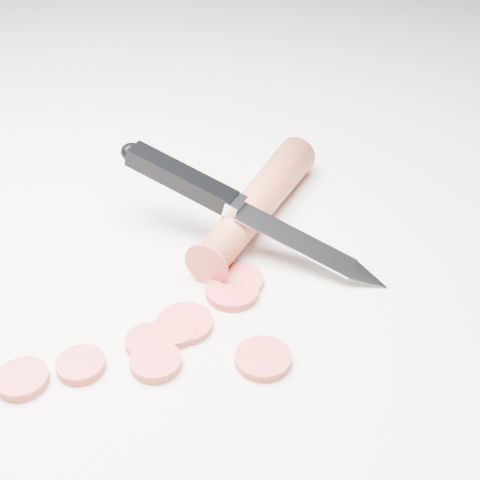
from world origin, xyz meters
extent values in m
plane|color=silver|center=(0.00, 0.00, 0.00)|extent=(2.40, 2.40, 0.00)
cylinder|color=#BB4B31|center=(0.07, 0.05, 0.02)|extent=(0.12, 0.17, 0.03)
cylinder|color=#CD3F3B|center=(-0.10, -0.10, 0.00)|extent=(0.03, 0.03, 0.01)
cylinder|color=#CD3F3B|center=(-0.06, -0.10, 0.00)|extent=(0.03, 0.03, 0.01)
cylinder|color=#CD3F3B|center=(0.01, -0.07, 0.00)|extent=(0.04, 0.04, 0.01)
cylinder|color=#CD3F3B|center=(-0.01, -0.10, 0.00)|extent=(0.03, 0.03, 0.01)
cylinder|color=#CD3F3B|center=(0.05, -0.10, 0.00)|extent=(0.04, 0.04, 0.01)
cylinder|color=#CD3F3B|center=(0.00, -0.07, 0.00)|extent=(0.03, 0.03, 0.01)
cylinder|color=#CD3F3B|center=(-0.02, -0.08, 0.00)|extent=(0.03, 0.03, 0.01)
cylinder|color=#CD3F3B|center=(0.05, -0.02, 0.00)|extent=(0.04, 0.04, 0.01)
cylinder|color=#CD3F3B|center=(0.04, -0.04, 0.00)|extent=(0.04, 0.04, 0.01)
camera|label=1|loc=(0.01, -0.40, 0.31)|focal=50.00mm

